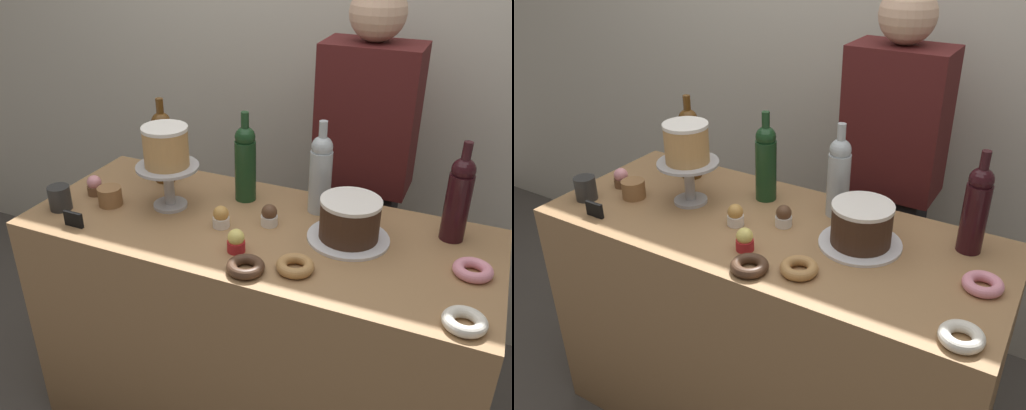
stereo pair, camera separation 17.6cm
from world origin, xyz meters
The scene contains 22 objects.
back_wall centered at (0.00, 0.89, 1.30)m, with size 6.00×0.05×2.60m.
display_counter centered at (0.00, 0.00, 0.44)m, with size 1.54×0.64×0.89m.
cake_stand_pedestal centered at (-0.33, 0.01, 0.99)m, with size 0.22×0.22×0.16m.
white_layer_cake centered at (-0.33, 0.01, 1.11)m, with size 0.16×0.16×0.14m.
silver_serving_platter centered at (0.30, 0.04, 0.89)m, with size 0.26×0.26×0.01m.
chocolate_round_cake centered at (0.30, 0.04, 0.96)m, with size 0.19×0.19×0.13m.
wine_bottle_clear centered at (0.15, 0.19, 1.03)m, with size 0.08×0.08×0.33m.
wine_bottle_dark_red centered at (0.59, 0.19, 1.03)m, with size 0.08×0.08×0.33m.
wine_bottle_amber centered at (-0.47, 0.19, 1.03)m, with size 0.08×0.08×0.33m.
wine_bottle_green centered at (-0.12, 0.17, 1.03)m, with size 0.08×0.08×0.33m.
cupcake_chocolate centered at (0.04, 0.03, 0.92)m, with size 0.06×0.06×0.07m.
cupcake_strawberry centered at (-0.64, -0.02, 0.92)m, with size 0.06×0.06×0.07m.
cupcake_lemon centered at (0.01, -0.16, 0.92)m, with size 0.06×0.06×0.07m.
cupcake_caramel centered at (-0.10, -0.05, 0.92)m, with size 0.06×0.06×0.07m.
donut_sugar centered at (0.67, -0.24, 0.90)m, with size 0.11×0.11×0.03m.
donut_pink centered at (0.67, 0.00, 0.90)m, with size 0.11×0.11×0.03m.
donut_chocolate centered at (0.08, -0.25, 0.90)m, with size 0.11×0.11×0.03m.
donut_maple centered at (0.21, -0.19, 0.90)m, with size 0.11×0.11×0.03m.
cookie_stack centered at (-0.53, -0.07, 0.92)m, with size 0.08×0.08×0.07m.
price_sign_chalkboard centered at (-0.55, -0.24, 0.91)m, with size 0.07×0.01×0.05m.
coffee_cup_ceramic centered at (-0.67, -0.16, 0.93)m, with size 0.08×0.08×0.08m.
barista_figure centered at (0.22, 0.54, 0.84)m, with size 0.36×0.22×1.60m.
Camera 2 is at (0.79, -1.34, 1.78)m, focal length 38.38 mm.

